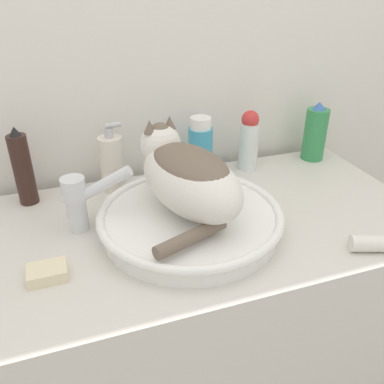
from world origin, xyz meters
The scene contains 11 objects.
wall_back centered at (0.00, 0.61, 1.20)m, with size 8.00×0.05×2.40m.
vanity_counter centered at (0.00, 0.28, 0.44)m, with size 1.07×0.56×0.89m.
sink_basin centered at (-0.04, 0.25, 0.92)m, with size 0.41×0.41×0.05m.
cat centered at (-0.04, 0.26, 1.02)m, with size 0.23×0.33×0.18m.
faucet centered at (-0.26, 0.33, 0.97)m, with size 0.15×0.08×0.16m.
hairspray_can_black centered at (-0.38, 0.50, 0.98)m, with size 0.05×0.05×0.20m.
mouthwash_bottle centered at (0.08, 0.50, 0.97)m, with size 0.07×0.07×0.17m.
soap_pump_bottle centered at (-0.17, 0.50, 0.96)m, with size 0.06×0.06×0.18m.
spray_bottle_trigger centered at (0.44, 0.50, 0.97)m, with size 0.07×0.07×0.18m.
lotion_bottle_white centered at (0.22, 0.50, 0.98)m, with size 0.05×0.05×0.18m.
soap_bar centered at (-0.35, 0.18, 0.90)m, with size 0.07×0.05×0.02m.
Camera 1 is at (-0.29, -0.47, 1.41)m, focal length 38.00 mm.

